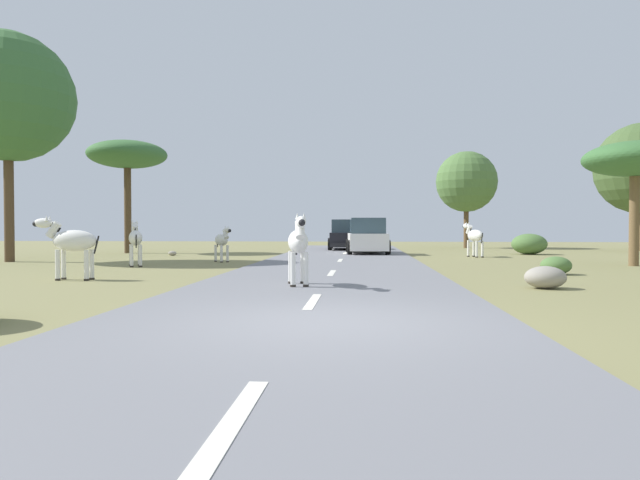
% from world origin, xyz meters
% --- Properties ---
extents(ground_plane, '(90.00, 90.00, 0.00)m').
position_xyz_m(ground_plane, '(0.00, 0.00, 0.00)').
color(ground_plane, olive).
extents(road, '(6.00, 64.00, 0.05)m').
position_xyz_m(road, '(-0.36, 0.00, 0.03)').
color(road, slate).
rests_on(road, ground_plane).
extents(lane_markings, '(0.16, 56.00, 0.01)m').
position_xyz_m(lane_markings, '(-0.36, -1.00, 0.05)').
color(lane_markings, silver).
rests_on(lane_markings, road).
extents(zebra_0, '(0.64, 1.66, 1.58)m').
position_xyz_m(zebra_0, '(-0.91, 4.59, 0.99)').
color(zebra_0, silver).
rests_on(zebra_0, road).
extents(zebra_1, '(0.95, 1.58, 1.59)m').
position_xyz_m(zebra_1, '(-7.24, 10.95, 0.95)').
color(zebra_1, silver).
rests_on(zebra_1, ground_plane).
extents(zebra_2, '(1.73, 0.47, 1.63)m').
position_xyz_m(zebra_2, '(-6.81, 5.94, 0.97)').
color(zebra_2, silver).
rests_on(zebra_2, ground_plane).
extents(zebra_3, '(1.02, 1.30, 1.39)m').
position_xyz_m(zebra_3, '(-4.86, 13.42, 0.83)').
color(zebra_3, silver).
rests_on(zebra_3, ground_plane).
extents(zebra_4, '(0.83, 1.62, 1.59)m').
position_xyz_m(zebra_4, '(5.50, 17.86, 0.95)').
color(zebra_4, silver).
rests_on(zebra_4, ground_plane).
extents(car_0, '(2.11, 4.39, 1.74)m').
position_xyz_m(car_0, '(-0.47, 25.25, 0.85)').
color(car_0, black).
rests_on(car_0, road).
extents(car_1, '(2.19, 4.43, 1.74)m').
position_xyz_m(car_1, '(0.73, 20.10, 0.85)').
color(car_1, white).
rests_on(car_1, road).
extents(tree_0, '(3.40, 3.40, 4.28)m').
position_xyz_m(tree_0, '(9.84, 12.41, 3.63)').
color(tree_0, brown).
rests_on(tree_0, ground_plane).
extents(tree_1, '(3.91, 3.91, 6.24)m').
position_xyz_m(tree_1, '(7.20, 29.02, 4.27)').
color(tree_1, brown).
rests_on(tree_1, ground_plane).
extents(tree_3, '(4.95, 4.95, 8.82)m').
position_xyz_m(tree_3, '(-13.10, 12.97, 6.33)').
color(tree_3, '#4C3823').
rests_on(tree_3, ground_plane).
extents(tree_5, '(4.02, 4.02, 5.80)m').
position_xyz_m(tree_5, '(-11.62, 20.44, 5.03)').
color(tree_5, '#4C3823').
rests_on(tree_5, ground_plane).
extents(bush_1, '(1.70, 1.53, 1.02)m').
position_xyz_m(bush_1, '(8.70, 20.54, 0.51)').
color(bush_1, '#4C7038').
rests_on(bush_1, ground_plane).
extents(bush_2, '(0.85, 0.76, 0.51)m').
position_xyz_m(bush_2, '(5.93, 8.57, 0.25)').
color(bush_2, '#4C7038').
rests_on(bush_2, ground_plane).
extents(rock_0, '(0.39, 0.29, 0.22)m').
position_xyz_m(rock_0, '(-8.44, 18.06, 0.11)').
color(rock_0, gray).
rests_on(rock_0, ground_plane).
extents(rock_1, '(0.88, 0.73, 0.49)m').
position_xyz_m(rock_1, '(4.44, 4.84, 0.24)').
color(rock_1, gray).
rests_on(rock_1, ground_plane).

